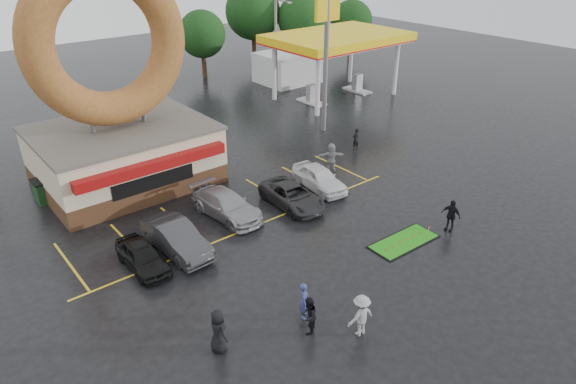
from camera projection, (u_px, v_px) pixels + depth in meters
ground at (294, 254)px, 25.56m from camera, size 120.00×120.00×0.00m
donut_shop at (118, 115)px, 30.77m from camera, size 10.20×8.70×13.50m
gas_station at (315, 52)px, 49.47m from camera, size 12.30×13.65×5.90m
shell_sign at (327, 36)px, 37.70m from camera, size 2.20×0.36×10.60m
streetlight_mid at (163, 67)px, 40.02m from camera, size 0.40×2.21×9.00m
streetlight_right at (276, 45)px, 47.42m from camera, size 0.40×2.21×9.00m
tree_far_a at (302, 19)px, 58.39m from camera, size 5.60×5.60×8.00m
tree_far_b at (352, 21)px, 60.67m from camera, size 4.90×4.90×7.00m
tree_far_c at (253, 12)px, 58.62m from camera, size 6.30×6.30×9.00m
tree_far_d at (202, 34)px, 53.37m from camera, size 4.90×4.90×7.00m
car_black at (143, 256)px, 24.25m from camera, size 1.53×3.78×1.29m
car_dgrey at (176, 238)px, 25.43m from camera, size 1.91×4.77×1.54m
car_silver at (227, 205)px, 28.59m from camera, size 2.40×5.02×1.41m
car_grey at (292, 196)px, 29.71m from camera, size 2.33×4.66×1.27m
car_white at (319, 178)px, 31.62m from camera, size 2.15×4.40×1.44m
person_blue at (304, 300)px, 21.08m from camera, size 0.72×0.71×1.68m
person_blackjkt at (309, 316)px, 20.27m from camera, size 1.02×0.98×1.65m
person_hoodie at (361, 315)px, 20.14m from camera, size 1.26×0.80×1.85m
person_bystander at (218, 331)px, 19.36m from camera, size 0.63×0.93×1.86m
person_cameraman at (451, 215)px, 27.17m from camera, size 0.60×1.11×1.81m
person_walker_near at (331, 157)px, 33.89m from camera, size 1.81×1.43×1.92m
person_walker_far at (356, 139)px, 37.15m from camera, size 0.61×0.41×1.64m
dumpster at (51, 189)px, 30.42m from camera, size 1.81×1.22×1.30m
putting_green at (404, 241)px, 26.50m from camera, size 3.94×1.79×0.49m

